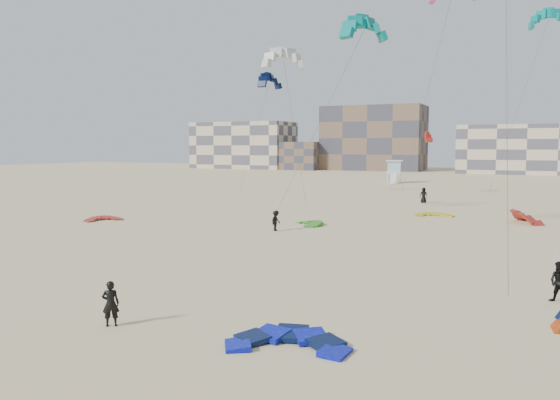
% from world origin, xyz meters
% --- Properties ---
extents(ground, '(320.00, 320.00, 0.00)m').
position_xyz_m(ground, '(0.00, 0.00, 0.00)').
color(ground, '#CFC08B').
rests_on(ground, ground).
extents(kite_ground_blue, '(4.74, 4.89, 1.05)m').
position_xyz_m(kite_ground_blue, '(4.53, -1.86, 0.00)').
color(kite_ground_blue, '#101DCB').
rests_on(kite_ground_blue, ground).
extents(kite_ground_red, '(4.53, 4.48, 1.02)m').
position_xyz_m(kite_ground_red, '(-24.12, 19.96, 0.00)').
color(kite_ground_red, '#B01B1E').
rests_on(kite_ground_red, ground).
extents(kite_ground_green, '(4.48, 4.43, 1.09)m').
position_xyz_m(kite_ground_green, '(-5.71, 25.36, 0.00)').
color(kite_ground_green, green).
rests_on(kite_ground_green, ground).
extents(kite_ground_red_far, '(5.06, 4.97, 3.59)m').
position_xyz_m(kite_ground_red_far, '(11.51, 34.81, 0.00)').
color(kite_ground_red_far, '#B01B1E').
rests_on(kite_ground_red_far, ground).
extents(kite_ground_yellow, '(3.97, 4.13, 0.60)m').
position_xyz_m(kite_ground_yellow, '(3.10, 36.27, 0.00)').
color(kite_ground_yellow, gold).
rests_on(kite_ground_yellow, ground).
extents(kitesurfer_main, '(0.77, 0.72, 1.77)m').
position_xyz_m(kitesurfer_main, '(-2.50, -2.80, 0.89)').
color(kitesurfer_main, black).
rests_on(kitesurfer_main, ground).
extents(kitesurfer_b, '(1.13, 1.05, 1.85)m').
position_xyz_m(kitesurfer_b, '(13.21, 7.95, 0.93)').
color(kitesurfer_b, black).
rests_on(kitesurfer_b, ground).
extents(kitesurfer_c, '(0.73, 1.14, 1.67)m').
position_xyz_m(kitesurfer_c, '(-6.93, 21.15, 0.83)').
color(kitesurfer_c, black).
rests_on(kitesurfer_c, ground).
extents(kitesurfer_e, '(0.97, 0.67, 1.89)m').
position_xyz_m(kitesurfer_e, '(-0.06, 48.18, 0.94)').
color(kitesurfer_e, black).
rests_on(kitesurfer_e, ground).
extents(kite_fly_teal_a, '(10.98, 5.20, 15.94)m').
position_xyz_m(kite_fly_teal_a, '(0.04, 21.80, 15.45)').
color(kite_fly_teal_a, '#06887B').
rests_on(kite_fly_teal_a, ground).
extents(kite_fly_grey, '(5.49, 5.50, 15.43)m').
position_xyz_m(kite_fly_grey, '(-9.99, 29.29, 14.98)').
color(kite_fly_grey, white).
rests_on(kite_fly_grey, ground).
extents(kite_fly_navy, '(4.91, 10.60, 16.09)m').
position_xyz_m(kite_fly_navy, '(-21.31, 49.25, 15.53)').
color(kite_fly_navy, '#07103D').
rests_on(kite_fly_navy, ground).
extents(kite_fly_teal_b, '(8.15, 7.09, 22.61)m').
position_xyz_m(kite_fly_teal_b, '(12.71, 58.12, 22.33)').
color(kite_fly_teal_b, '#06887B').
rests_on(kite_fly_teal_b, ground).
extents(kite_fly_red, '(6.18, 4.88, 8.16)m').
position_xyz_m(kite_fly_red, '(-1.86, 60.66, 8.00)').
color(kite_fly_red, '#B01B1E').
rests_on(kite_fly_red, ground).
extents(lifeguard_tower_far, '(3.48, 6.03, 4.20)m').
position_xyz_m(lifeguard_tower_far, '(-11.83, 82.59, 2.08)').
color(lifeguard_tower_far, white).
rests_on(lifeguard_tower_far, ground).
extents(condo_west_a, '(30.00, 15.00, 14.00)m').
position_xyz_m(condo_west_a, '(-70.00, 130.00, 7.00)').
color(condo_west_a, beige).
rests_on(condo_west_a, ground).
extents(condo_west_b, '(28.00, 14.00, 18.00)m').
position_xyz_m(condo_west_b, '(-30.00, 134.00, 9.00)').
color(condo_west_b, brown).
rests_on(condo_west_b, ground).
extents(condo_mid, '(32.00, 16.00, 12.00)m').
position_xyz_m(condo_mid, '(10.00, 130.00, 6.00)').
color(condo_mid, beige).
rests_on(condo_mid, ground).
extents(condo_fill_left, '(12.00, 10.00, 8.00)m').
position_xyz_m(condo_fill_left, '(-50.00, 128.00, 4.00)').
color(condo_fill_left, brown).
rests_on(condo_fill_left, ground).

